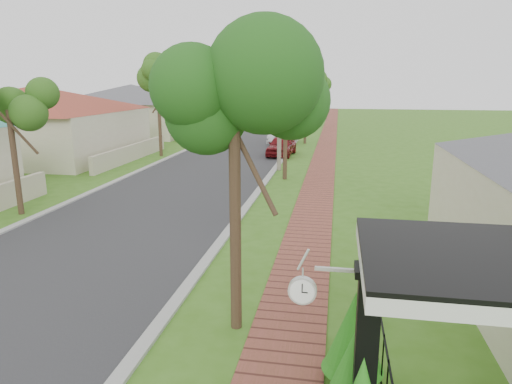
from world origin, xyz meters
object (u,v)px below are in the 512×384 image
Objects in this scene: parked_car_white at (283,135)px; utility_pole at (280,100)px; near_tree at (234,108)px; porch_post at (365,363)px; parked_car_red at (282,146)px; station_clock at (305,289)px.

utility_pole is at bearing -76.21° from parked_car_white.
parked_car_white is at bearing 94.84° from near_tree.
utility_pole reaches higher than porch_post.
parked_car_white reaches higher than parked_car_red.
parked_car_white is 0.57× the size of utility_pole.
utility_pole reaches higher than station_clock.
parked_car_white is at bearing 98.84° from porch_post.
near_tree is (-2.35, 2.50, 3.23)m from porch_post.
parked_car_white is 30.09m from station_clock.
utility_pole is (1.05, -10.86, 3.15)m from parked_car_white.
parked_car_red is 22.45m from near_tree.
porch_post is 24.92m from parked_car_red.
porch_post is at bearing -72.88° from parked_car_white.
porch_post is 19.88m from utility_pole.
utility_pole reaches higher than parked_car_white.
porch_post reaches higher than parked_car_red.
utility_pole is at bearing 94.41° from near_tree.
parked_car_red is at bearing 97.75° from station_clock.
station_clock is at bearing -77.95° from parked_car_red.
parked_car_red is 5.67m from parked_car_white.
parked_car_red is at bearing 94.66° from near_tree.
utility_pole is 19.25m from station_clock.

